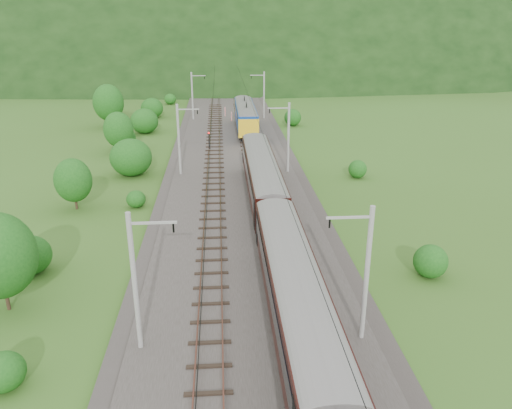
{
  "coord_description": "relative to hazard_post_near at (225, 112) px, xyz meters",
  "views": [
    {
      "loc": [
        -1.49,
        -23.33,
        17.5
      ],
      "look_at": [
        1.3,
        15.49,
        2.6
      ],
      "focal_mm": 35.0,
      "sensor_mm": 36.0,
      "label": 1
    }
  ],
  "objects": [
    {
      "name": "signal",
      "position": [
        -2.49,
        -23.09,
        0.54
      ],
      "size": [
        0.25,
        0.25,
        2.3
      ],
      "color": "black",
      "rests_on": "railbed"
    },
    {
      "name": "mountain_ridge",
      "position": [
        -119.41,
        233.66,
        -1.12
      ],
      "size": [
        336.0,
        280.0,
        132.0
      ],
      "primitive_type": "ellipsoid",
      "color": "black",
      "rests_on": "ground"
    },
    {
      "name": "catenary_right",
      "position": [
        6.72,
        -34.34,
        3.38
      ],
      "size": [
        2.54,
        192.28,
        8.0
      ],
      "color": "gray",
      "rests_on": "railbed"
    },
    {
      "name": "ground",
      "position": [
        0.59,
        -66.34,
        -1.12
      ],
      "size": [
        600.0,
        600.0,
        0.0
      ],
      "primitive_type": "plane",
      "color": "#335019",
      "rests_on": "ground"
    },
    {
      "name": "hazard_post_far",
      "position": [
        1.04,
        -4.32,
        -0.05
      ],
      "size": [
        0.16,
        0.16,
        1.54
      ],
      "primitive_type": "cylinder",
      "color": "red",
      "rests_on": "railbed"
    },
    {
      "name": "vegetation_left",
      "position": [
        -14.06,
        -49.39,
        1.54
      ],
      "size": [
        14.15,
        145.53,
        7.04
      ],
      "color": "#174E14",
      "rests_on": "ground"
    },
    {
      "name": "track_right",
      "position": [
        2.99,
        -56.34,
        -0.75
      ],
      "size": [
        2.4,
        220.0,
        0.27
      ],
      "color": "#522E23",
      "rests_on": "railbed"
    },
    {
      "name": "hazard_post_near",
      "position": [
        0.0,
        0.0,
        0.0
      ],
      "size": [
        0.17,
        0.17,
        1.63
      ],
      "primitive_type": "cylinder",
      "color": "red",
      "rests_on": "railbed"
    },
    {
      "name": "mountain_main",
      "position": [
        0.59,
        193.66,
        -1.12
      ],
      "size": [
        504.0,
        360.0,
        244.0
      ],
      "primitive_type": "ellipsoid",
      "color": "black",
      "rests_on": "ground"
    },
    {
      "name": "overhead_wires",
      "position": [
        0.59,
        -56.34,
        5.98
      ],
      "size": [
        4.83,
        198.0,
        0.03
      ],
      "color": "black",
      "rests_on": "ground"
    },
    {
      "name": "railbed",
      "position": [
        0.59,
        -56.34,
        -0.97
      ],
      "size": [
        14.0,
        220.0,
        0.3
      ],
      "primitive_type": "cube",
      "color": "#38332D",
      "rests_on": "ground"
    },
    {
      "name": "vegetation_right",
      "position": [
        12.2,
        -58.97,
        0.03
      ],
      "size": [
        6.73,
        103.11,
        2.51
      ],
      "color": "#174E14",
      "rests_on": "ground"
    },
    {
      "name": "track_left",
      "position": [
        -1.81,
        -56.34,
        -0.75
      ],
      "size": [
        2.4,
        220.0,
        0.27
      ],
      "color": "#522E23",
      "rests_on": "railbed"
    },
    {
      "name": "catenary_left",
      "position": [
        -5.53,
        -34.34,
        3.38
      ],
      "size": [
        2.54,
        192.28,
        8.0
      ],
      "color": "gray",
      "rests_on": "railbed"
    }
  ]
}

